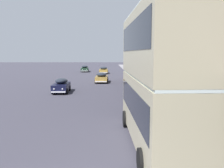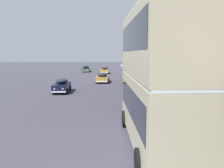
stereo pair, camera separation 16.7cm
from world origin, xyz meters
name	(u,v)px [view 1 (the left image)]	position (x,y,z in m)	size (l,w,h in m)	color
transit_bus_kerbside_front	(159,74)	(3.78, 5.18, 3.53)	(2.99, 9.48, 6.56)	tan
sedan_trailing_mid	(61,85)	(-3.95, 22.17, 0.80)	(1.83, 4.34, 1.64)	black
sedan_oncoming_front	(104,70)	(0.70, 49.25, 0.76)	(2.04, 4.31, 1.54)	olive
sedan_far_back	(85,69)	(-3.98, 54.60, 0.77)	(2.03, 4.94, 1.57)	#1A3222
sedan_second_mid	(102,78)	(0.56, 31.89, 0.77)	(2.09, 4.49, 1.56)	olive
street_lamp	(191,51)	(6.27, 8.03, 4.64)	(1.50, 0.28, 7.82)	#4C4C51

